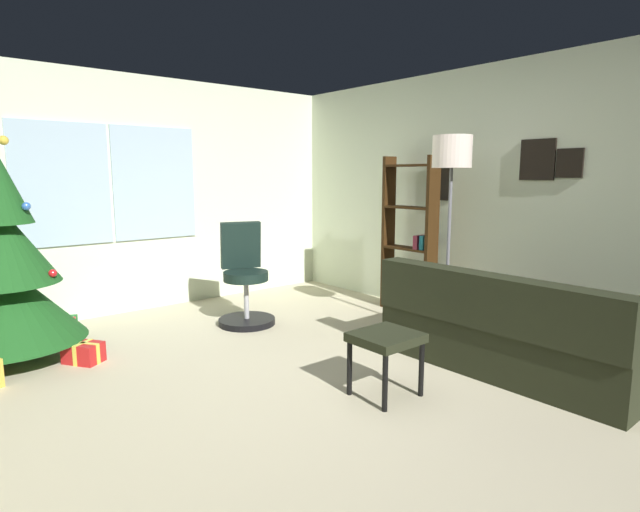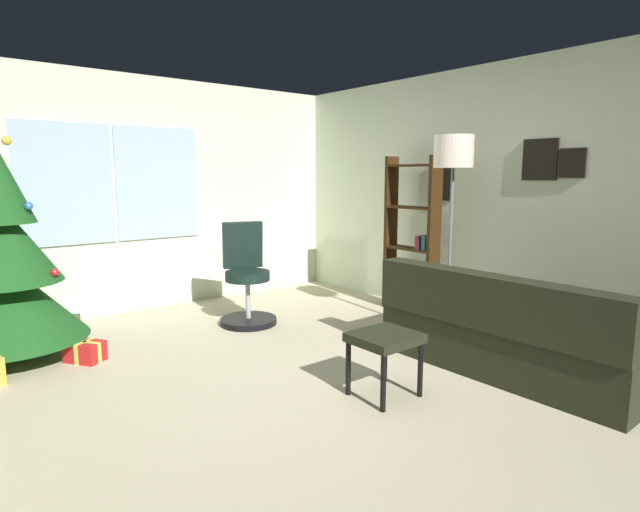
{
  "view_description": "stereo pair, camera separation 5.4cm",
  "coord_description": "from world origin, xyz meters",
  "px_view_note": "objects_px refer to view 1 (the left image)",
  "views": [
    {
      "loc": [
        -2.1,
        -2.6,
        1.48
      ],
      "look_at": [
        0.38,
        0.36,
        0.86
      ],
      "focal_mm": 28.67,
      "sensor_mm": 36.0,
      "label": 1
    },
    {
      "loc": [
        -2.06,
        -2.63,
        1.48
      ],
      "look_at": [
        0.38,
        0.36,
        0.86
      ],
      "focal_mm": 28.67,
      "sensor_mm": 36.0,
      "label": 2
    }
  ],
  "objects_px": {
    "footstool": "(386,343)",
    "bookshelf": "(409,245)",
    "couch": "(536,335)",
    "floor_lamp": "(451,168)",
    "gift_box_red": "(83,353)",
    "gift_box_green": "(60,328)",
    "holiday_tree": "(3,271)",
    "office_chair": "(245,284)"
  },
  "relations": [
    {
      "from": "holiday_tree",
      "to": "office_chair",
      "type": "bearing_deg",
      "value": -8.75
    },
    {
      "from": "holiday_tree",
      "to": "bookshelf",
      "type": "xyz_separation_m",
      "value": [
        3.61,
        -1.06,
        -0.0
      ]
    },
    {
      "from": "couch",
      "to": "gift_box_red",
      "type": "xyz_separation_m",
      "value": [
        -2.62,
        2.36,
        -0.19
      ]
    },
    {
      "from": "bookshelf",
      "to": "gift_box_green",
      "type": "bearing_deg",
      "value": 155.59
    },
    {
      "from": "couch",
      "to": "floor_lamp",
      "type": "relative_size",
      "value": 1.06
    },
    {
      "from": "office_chair",
      "to": "floor_lamp",
      "type": "height_order",
      "value": "floor_lamp"
    },
    {
      "from": "couch",
      "to": "holiday_tree",
      "type": "xyz_separation_m",
      "value": [
        -3.06,
        2.79,
        0.46
      ]
    },
    {
      "from": "footstool",
      "to": "bookshelf",
      "type": "height_order",
      "value": "bookshelf"
    },
    {
      "from": "gift_box_green",
      "to": "floor_lamp",
      "type": "xyz_separation_m",
      "value": [
        2.75,
        -2.23,
        1.44
      ]
    },
    {
      "from": "gift_box_green",
      "to": "office_chair",
      "type": "distance_m",
      "value": 1.73
    },
    {
      "from": "holiday_tree",
      "to": "gift_box_green",
      "type": "xyz_separation_m",
      "value": [
        0.45,
        0.37,
        -0.64
      ]
    },
    {
      "from": "gift_box_red",
      "to": "office_chair",
      "type": "xyz_separation_m",
      "value": [
        1.57,
        0.11,
        0.32
      ]
    },
    {
      "from": "office_chair",
      "to": "bookshelf",
      "type": "xyz_separation_m",
      "value": [
        1.6,
        -0.75,
        0.32
      ]
    },
    {
      "from": "gift_box_red",
      "to": "gift_box_green",
      "type": "height_order",
      "value": "gift_box_green"
    },
    {
      "from": "footstool",
      "to": "bookshelf",
      "type": "distance_m",
      "value": 2.25
    },
    {
      "from": "footstool",
      "to": "floor_lamp",
      "type": "bearing_deg",
      "value": 20.87
    },
    {
      "from": "gift_box_red",
      "to": "floor_lamp",
      "type": "relative_size",
      "value": 0.19
    },
    {
      "from": "holiday_tree",
      "to": "couch",
      "type": "bearing_deg",
      "value": -42.34
    },
    {
      "from": "bookshelf",
      "to": "floor_lamp",
      "type": "relative_size",
      "value": 0.92
    },
    {
      "from": "couch",
      "to": "office_chair",
      "type": "relative_size",
      "value": 1.91
    },
    {
      "from": "couch",
      "to": "gift_box_red",
      "type": "distance_m",
      "value": 3.53
    },
    {
      "from": "couch",
      "to": "bookshelf",
      "type": "bearing_deg",
      "value": 72.35
    },
    {
      "from": "bookshelf",
      "to": "couch",
      "type": "bearing_deg",
      "value": -107.65
    },
    {
      "from": "couch",
      "to": "gift_box_green",
      "type": "bearing_deg",
      "value": 129.54
    },
    {
      "from": "footstool",
      "to": "floor_lamp",
      "type": "relative_size",
      "value": 0.24
    },
    {
      "from": "couch",
      "to": "floor_lamp",
      "type": "height_order",
      "value": "floor_lamp"
    },
    {
      "from": "couch",
      "to": "bookshelf",
      "type": "distance_m",
      "value": 1.87
    },
    {
      "from": "gift_box_green",
      "to": "office_chair",
      "type": "xyz_separation_m",
      "value": [
        1.56,
        -0.68,
        0.31
      ]
    },
    {
      "from": "footstool",
      "to": "gift_box_green",
      "type": "height_order",
      "value": "footstool"
    },
    {
      "from": "office_chair",
      "to": "floor_lamp",
      "type": "relative_size",
      "value": 0.56
    },
    {
      "from": "couch",
      "to": "footstool",
      "type": "bearing_deg",
      "value": 161.82
    },
    {
      "from": "gift_box_red",
      "to": "holiday_tree",
      "type": "bearing_deg",
      "value": 135.96
    },
    {
      "from": "footstool",
      "to": "floor_lamp",
      "type": "xyz_separation_m",
      "value": [
        1.37,
        0.52,
        1.17
      ]
    },
    {
      "from": "footstool",
      "to": "office_chair",
      "type": "distance_m",
      "value": 2.08
    },
    {
      "from": "footstool",
      "to": "gift_box_green",
      "type": "xyz_separation_m",
      "value": [
        -1.37,
        2.75,
        -0.28
      ]
    },
    {
      "from": "footstool",
      "to": "gift_box_red",
      "type": "distance_m",
      "value": 2.42
    },
    {
      "from": "couch",
      "to": "gift_box_green",
      "type": "xyz_separation_m",
      "value": [
        -2.61,
        3.16,
        -0.18
      ]
    },
    {
      "from": "holiday_tree",
      "to": "bookshelf",
      "type": "bearing_deg",
      "value": -16.37
    },
    {
      "from": "holiday_tree",
      "to": "gift_box_red",
      "type": "relative_size",
      "value": 6.4
    },
    {
      "from": "couch",
      "to": "office_chair",
      "type": "bearing_deg",
      "value": 112.99
    },
    {
      "from": "holiday_tree",
      "to": "gift_box_green",
      "type": "bearing_deg",
      "value": 39.72
    },
    {
      "from": "bookshelf",
      "to": "gift_box_red",
      "type": "bearing_deg",
      "value": 168.63
    }
  ]
}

